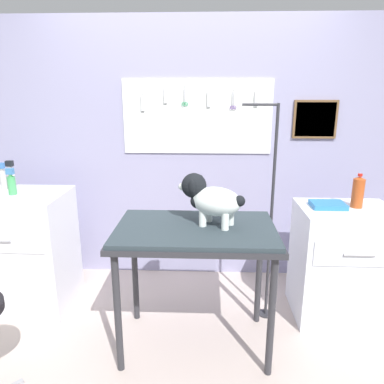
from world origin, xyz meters
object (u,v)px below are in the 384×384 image
at_px(grooming_arm, 270,224).
at_px(counter_left, 18,250).
at_px(cabinet_right, 341,263).
at_px(grooming_table, 195,239).
at_px(dog, 210,198).
at_px(conditioner_bottle, 12,183).
at_px(soda_bottle, 358,192).

bearing_deg(grooming_arm, counter_left, 177.48).
distance_m(grooming_arm, counter_left, 1.97).
bearing_deg(cabinet_right, grooming_table, -160.30).
xyz_separation_m(dog, conditioner_bottle, (-1.48, 0.37, -0.01)).
xyz_separation_m(cabinet_right, soda_bottle, (0.07, 0.03, 0.55)).
xyz_separation_m(cabinet_right, conditioner_bottle, (-2.49, 0.03, 0.59)).
height_order(grooming_table, conditioner_bottle, conditioner_bottle).
bearing_deg(soda_bottle, cabinet_right, -156.02).
relative_size(grooming_table, conditioner_bottle, 5.15).
bearing_deg(grooming_table, dog, 28.90).
distance_m(grooming_table, dog, 0.28).
bearing_deg(conditioner_bottle, grooming_arm, -2.19).
xyz_separation_m(grooming_arm, cabinet_right, (0.57, 0.04, -0.32)).
bearing_deg(grooming_table, cabinet_right, 19.70).
relative_size(dog, conditioner_bottle, 2.18).
xyz_separation_m(counter_left, conditioner_bottle, (0.03, -0.01, 0.55)).
height_order(dog, counter_left, dog).
distance_m(grooming_table, conditioner_bottle, 1.48).
xyz_separation_m(dog, cabinet_right, (1.01, 0.34, -0.60)).
bearing_deg(counter_left, soda_bottle, -0.25).
relative_size(dog, counter_left, 0.47).
bearing_deg(grooming_arm, conditioner_bottle, 177.81).
bearing_deg(grooming_table, soda_bottle, 19.95).
height_order(dog, cabinet_right, dog).
distance_m(grooming_arm, cabinet_right, 0.65).
xyz_separation_m(grooming_table, dog, (0.09, 0.05, 0.26)).
bearing_deg(dog, counter_left, 165.66).
relative_size(grooming_arm, dog, 3.68).
bearing_deg(dog, soda_bottle, 19.17).
xyz_separation_m(dog, counter_left, (-1.51, 0.39, -0.57)).
bearing_deg(conditioner_bottle, counter_left, 156.04).
bearing_deg(counter_left, cabinet_right, -0.94).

